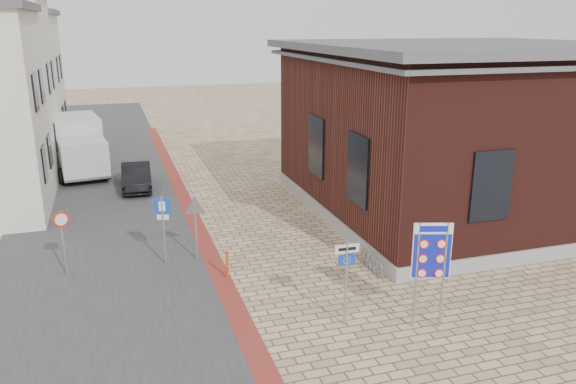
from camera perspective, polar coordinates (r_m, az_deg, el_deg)
ground at (r=15.50m, az=2.75°, el=-12.23°), size 120.00×120.00×0.00m
road_strip at (r=28.70m, az=-18.37°, el=0.71°), size 7.00×60.00×0.02m
curb_strip at (r=24.06m, az=-10.05°, el=-1.68°), size 0.60×40.00×0.02m
brick_building at (r=24.37m, az=17.27°, el=6.48°), size 13.00×13.00×6.80m
bike_rack at (r=18.15m, az=8.26°, el=-6.96°), size 0.08×1.80×0.60m
sedan at (r=27.45m, az=-15.14°, el=1.61°), size 1.48×3.83×1.25m
box_truck at (r=30.98m, az=-20.51°, el=4.48°), size 3.01×5.82×2.90m
border_sign at (r=14.43m, az=14.38°, el=-6.04°), size 0.94×0.33×2.84m
essen_sign at (r=14.36m, az=5.94°, el=-7.78°), size 0.64×0.07×2.38m
parking_sign at (r=18.24m, az=-12.58°, el=-2.69°), size 0.50×0.20×2.32m
yield_sign at (r=18.41m, az=-9.43°, el=-2.14°), size 0.76×0.18×2.15m
speed_sign at (r=18.33m, az=-21.93°, el=-3.98°), size 0.48×0.20×2.13m
bollard at (r=17.34m, az=-6.18°, el=-7.37°), size 0.09×0.09×0.90m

